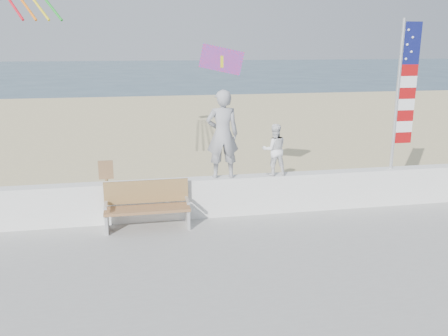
% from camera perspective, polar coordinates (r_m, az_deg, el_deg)
% --- Properties ---
extents(ground, '(220.00, 220.00, 0.00)m').
position_cam_1_polar(ground, '(9.27, 0.88, -10.98)').
color(ground, '#2E495D').
rests_on(ground, ground).
extents(sand, '(90.00, 40.00, 0.08)m').
position_cam_1_polar(sand, '(17.71, -4.99, 1.71)').
color(sand, beige).
rests_on(sand, ground).
extents(seawall, '(30.00, 0.35, 0.90)m').
position_cam_1_polar(seawall, '(10.86, -1.24, -3.46)').
color(seawall, white).
rests_on(seawall, boardwalk).
extents(adult, '(0.75, 0.51, 1.98)m').
position_cam_1_polar(adult, '(10.53, -0.19, 4.07)').
color(adult, '#99999E').
rests_on(adult, seawall).
extents(child, '(0.58, 0.46, 1.19)m').
position_cam_1_polar(child, '(10.89, 6.07, 2.21)').
color(child, white).
rests_on(child, seawall).
extents(bench, '(1.80, 0.57, 1.00)m').
position_cam_1_polar(bench, '(10.28, -9.23, -4.38)').
color(bench, '#9C6D44').
rests_on(bench, boardwalk).
extents(flag, '(0.50, 0.08, 3.50)m').
position_cam_1_polar(flag, '(11.95, 20.72, 8.87)').
color(flag, silver).
rests_on(flag, seawall).
extents(parafoil_kite, '(1.14, 0.45, 0.76)m').
position_cam_1_polar(parafoil_kite, '(11.81, -0.20, 12.90)').
color(parafoil_kite, red).
rests_on(parafoil_kite, ground).
extents(sign, '(0.32, 0.07, 1.46)m').
position_cam_1_polar(sign, '(10.85, -13.90, -2.17)').
color(sign, olive).
rests_on(sign, sand).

